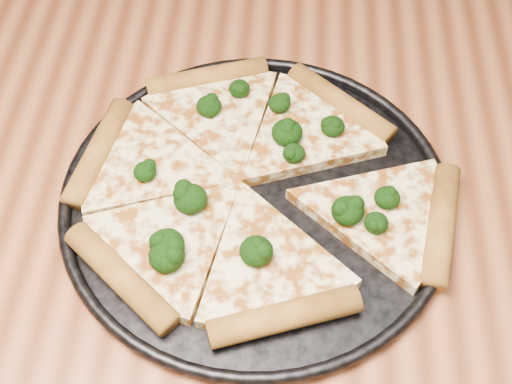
{
  "coord_description": "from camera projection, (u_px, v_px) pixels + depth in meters",
  "views": [
    {
      "loc": [
        0.13,
        -0.38,
        1.31
      ],
      "look_at": [
        0.11,
        0.02,
        0.77
      ],
      "focal_mm": 48.23,
      "sensor_mm": 36.0,
      "label": 1
    }
  ],
  "objects": [
    {
      "name": "broccoli_florets",
      "position": [
        252.0,
        186.0,
        0.67
      ],
      "size": [
        0.26,
        0.25,
        0.02
      ],
      "color": "black",
      "rests_on": "pizza"
    },
    {
      "name": "pizza_pan",
      "position": [
        256.0,
        197.0,
        0.68
      ],
      "size": [
        0.39,
        0.39,
        0.02
      ],
      "color": "black",
      "rests_on": "dining_table"
    },
    {
      "name": "pizza",
      "position": [
        248.0,
        184.0,
        0.68
      ],
      "size": [
        0.39,
        0.36,
        0.03
      ],
      "rotation": [
        0.0,
        0.0,
        0.33
      ],
      "color": "#F3DF95",
      "rests_on": "pizza_pan"
    },
    {
      "name": "dining_table",
      "position": [
        159.0,
        260.0,
        0.76
      ],
      "size": [
        1.2,
        0.9,
        0.75
      ],
      "color": "#9B5530",
      "rests_on": "ground"
    }
  ]
}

